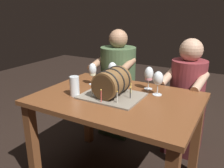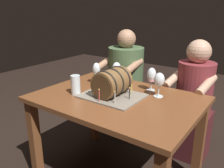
% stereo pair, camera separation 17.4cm
% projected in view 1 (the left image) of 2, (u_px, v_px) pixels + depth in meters
% --- Properties ---
extents(dining_table, '(1.21, 0.87, 0.75)m').
position_uv_depth(dining_table, '(117.00, 111.00, 1.81)').
color(dining_table, brown).
rests_on(dining_table, ground).
extents(barrel_cake, '(0.45, 0.35, 0.22)m').
position_uv_depth(barrel_cake, '(112.00, 84.00, 1.74)').
color(barrel_cake, gray).
rests_on(barrel_cake, dining_table).
extents(wine_glass_white, '(0.07, 0.07, 0.19)m').
position_uv_depth(wine_glass_white, '(93.00, 71.00, 2.02)').
color(wine_glass_white, white).
rests_on(wine_glass_white, dining_table).
extents(wine_glass_empty, '(0.08, 0.08, 0.19)m').
position_uv_depth(wine_glass_empty, '(158.00, 79.00, 1.77)').
color(wine_glass_empty, white).
rests_on(wine_glass_empty, dining_table).
extents(wine_glass_amber, '(0.08, 0.08, 0.19)m').
position_uv_depth(wine_glass_amber, '(112.00, 69.00, 2.06)').
color(wine_glass_amber, white).
rests_on(wine_glass_amber, dining_table).
extents(wine_glass_rose, '(0.07, 0.07, 0.19)m').
position_uv_depth(wine_glass_rose, '(149.00, 75.00, 1.90)').
color(wine_glass_rose, white).
rests_on(wine_glass_rose, dining_table).
extents(beer_pint, '(0.07, 0.07, 0.15)m').
position_uv_depth(beer_pint, '(75.00, 87.00, 1.77)').
color(beer_pint, white).
rests_on(beer_pint, dining_table).
extents(person_seated_left, '(0.41, 0.48, 1.18)m').
position_uv_depth(person_seated_left, '(118.00, 86.00, 2.59)').
color(person_seated_left, '#2A3A24').
rests_on(person_seated_left, ground).
extents(person_seated_right, '(0.39, 0.49, 1.13)m').
position_uv_depth(person_seated_right, '(186.00, 103.00, 2.25)').
color(person_seated_right, '#4C1B1E').
rests_on(person_seated_right, ground).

